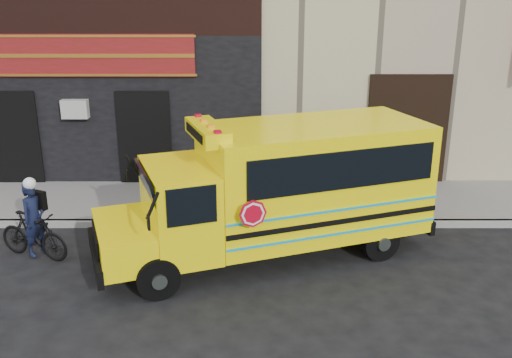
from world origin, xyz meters
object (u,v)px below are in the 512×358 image
Objects in this scene: school_bus at (284,186)px; cyclist at (35,221)px; sign_pole at (360,161)px; bicycle at (33,235)px.

cyclist is at bearing -178.41° from school_bus.
sign_pole reaches higher than cyclist.
school_bus is 5.20m from cyclist.
bicycle is at bearing -173.28° from cyclist.
school_bus is at bearing -62.20° from cyclist.
school_bus is at bearing -137.00° from sign_pole.
school_bus is 5.28m from bicycle.
bicycle is 1.06× the size of cyclist.
school_bus reaches higher than sign_pole.
school_bus reaches higher than bicycle.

